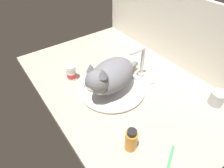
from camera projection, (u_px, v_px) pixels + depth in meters
countertop at (119, 85)px, 106.23cm from camera, size 120.69×78.97×3.00cm
backsplash_wall at (174, 32)px, 110.91cm from camera, size 120.69×2.40×43.49cm
sink_basin at (112, 88)px, 100.07cm from camera, size 35.35×35.35×2.79cm
faucet at (141, 65)px, 104.54cm from camera, size 20.46×11.82×19.38cm
cat at (109, 76)px, 92.48cm from camera, size 25.26×40.10×18.94cm
amber_bottle at (131, 140)px, 71.99cm from camera, size 4.87×4.87×11.00cm
pill_bottle at (71, 73)px, 104.87cm from camera, size 5.57×5.57×9.20cm
metal_jar at (217, 98)px, 90.93cm from camera, size 7.10×7.10×7.19cm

